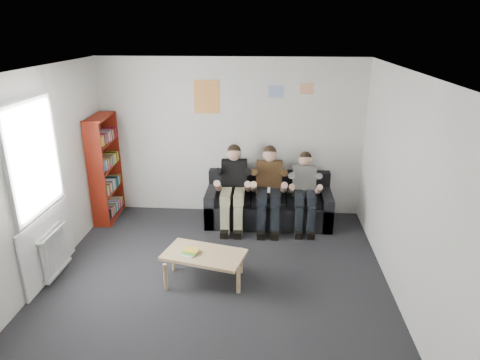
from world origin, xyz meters
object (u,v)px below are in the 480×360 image
(bookshelf, at_px, (105,169))
(person_middle, at_px, (269,189))
(sofa, at_px, (268,205))
(person_left, at_px, (233,188))
(coffee_table, at_px, (204,257))
(person_right, at_px, (305,192))

(bookshelf, relative_size, person_middle, 1.34)
(sofa, xyz_separation_m, person_left, (-0.58, -0.20, 0.37))
(bookshelf, distance_m, person_left, 2.19)
(person_left, distance_m, person_middle, 0.58)
(bookshelf, bearing_deg, coffee_table, -48.23)
(person_middle, bearing_deg, person_left, -179.55)
(coffee_table, distance_m, person_middle, 1.92)
(person_left, bearing_deg, person_middle, -3.49)
(sofa, bearing_deg, person_right, -18.34)
(person_left, bearing_deg, coffee_table, -101.35)
(sofa, height_order, coffee_table, sofa)
(person_left, distance_m, person_right, 1.16)
(sofa, distance_m, person_right, 0.70)
(person_middle, relative_size, person_right, 1.07)
(person_left, xyz_separation_m, person_middle, (0.58, -0.00, -0.00))
(person_left, bearing_deg, bookshelf, 172.86)
(sofa, bearing_deg, coffee_table, -113.22)
(coffee_table, distance_m, person_right, 2.23)
(coffee_table, bearing_deg, person_left, 82.13)
(person_left, relative_size, person_middle, 1.00)
(bookshelf, distance_m, person_middle, 2.77)
(sofa, xyz_separation_m, person_right, (0.58, -0.19, 0.34))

